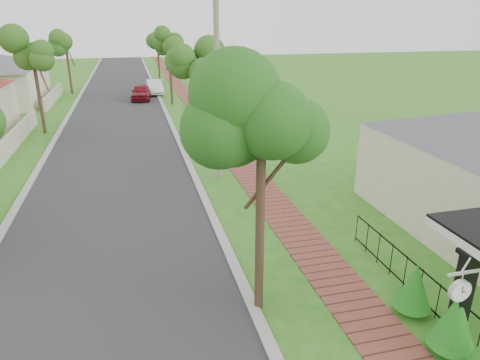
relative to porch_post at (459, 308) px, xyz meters
name	(u,v)px	position (x,y,z in m)	size (l,w,h in m)	color
ground	(243,354)	(-4.55, 1.00, -1.12)	(160.00, 160.00, 0.00)	#29701A
road	(117,136)	(-7.55, 21.00, -1.12)	(7.00, 120.00, 0.02)	#28282B
kerb_right	(175,133)	(-3.90, 21.00, -1.12)	(0.30, 120.00, 0.10)	#9E9E99
kerb_left	(55,140)	(-11.20, 21.00, -1.12)	(0.30, 120.00, 0.10)	#9E9E99
sidewalk	(214,130)	(-1.30, 21.00, -1.12)	(1.50, 120.00, 0.03)	brown
porch_post	(459,308)	(0.00, 0.00, 0.00)	(0.48, 0.48, 2.52)	black
picket_fence	(438,300)	(0.35, 1.00, -0.59)	(0.03, 8.02, 1.00)	black
street_trees	(114,53)	(-7.42, 27.84, 3.42)	(10.70, 37.65, 5.89)	#382619
hedge_row	(470,336)	(-0.10, -0.50, -0.32)	(0.89, 4.39, 2.08)	#135F17
parked_car_red	(141,92)	(-5.55, 33.90, -0.43)	(1.63, 4.04, 1.38)	maroon
parked_car_white	(155,87)	(-4.15, 36.76, -0.45)	(1.41, 4.04, 1.33)	white
near_tree	(262,129)	(-3.75, 2.50, 3.57)	(2.29, 2.29, 5.88)	#382619
utility_pole	(217,82)	(-2.81, 12.10, 3.27)	(1.20, 0.24, 8.67)	gray
station_clock	(460,289)	(-0.50, -0.40, 0.83)	(0.80, 0.13, 0.68)	silver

